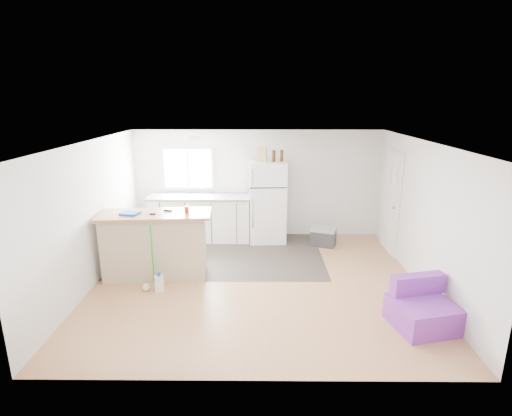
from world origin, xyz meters
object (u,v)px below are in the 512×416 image
Objects in this scene: refrigerator at (267,202)px; red_cup at (187,209)px; blue_tray at (130,213)px; cooler at (323,236)px; peninsula at (155,245)px; bottle_left at (274,156)px; cardboard_box at (262,155)px; bottle_right at (282,156)px; mop at (148,277)px; kitchen_cabinets at (201,217)px; cleaner_jug at (159,283)px; purple_seat at (422,310)px.

refrigerator is 14.72× the size of red_cup.
cooler is at bearing 24.56° from blue_tray.
blue_tray is at bearing -134.18° from cooler.
red_cup reaches higher than peninsula.
refrigerator is 1.02m from bottle_left.
red_cup is at bearing -130.81° from bottle_left.
cardboard_box is 1.20× the size of bottle_right.
bottle_right is at bearing 2.28° from cardboard_box.
bottle_left is at bearing -34.99° from refrigerator.
mop is 9.84× the size of red_cup.
red_cup is (0.06, -1.91, 0.72)m from kitchen_cabinets.
mop is 3.57m from bottle_left.
cooler is 1.90× the size of cleaner_jug.
cardboard_box is at bearing 40.75° from blue_tray.
mop is at bearing -136.87° from red_cup.
cardboard_box reaches higher than blue_tray.
bottle_right is (0.29, -0.02, 1.01)m from refrigerator.
cleaner_jug is at bearing -42.10° from blue_tray.
refrigerator reaches higher than peninsula.
cooler is 4.04m from blue_tray.
kitchen_cabinets is 2.30m from blue_tray.
bottle_right reaches higher than refrigerator.
blue_tray is 3.21m from bottle_left.
bottle_left is at bearing 31.21° from mop.
mop is 3.94× the size of blue_tray.
kitchen_cabinets is at bearing 175.87° from bottle_left.
refrigerator is at bearing 39.12° from peninsula.
bottle_right reaches higher than cleaner_jug.
cooler is at bearing -12.89° from cardboard_box.
bottle_right is (2.11, 2.45, 1.75)m from cleaner_jug.
kitchen_cabinets is at bearing 176.70° from cardboard_box.
blue_tray is 3.05m from cardboard_box.
blue_tray is at bearing -142.87° from refrigerator.
red_cup is (0.39, 0.60, 1.09)m from cleaner_jug.
bottle_left is at bearing 37.24° from blue_tray.
cooler is at bearing -7.70° from kitchen_cabinets.
cardboard_box is at bearing -177.72° from bottle_right.
cardboard_box reaches higher than kitchen_cabinets.
kitchen_cabinets is 2.25m from bottle_right.
bottle_right is (1.71, 1.84, 0.66)m from red_cup.
bottle_right is at bearing 36.23° from blue_tray.
bottle_right is (-0.91, 0.32, 1.69)m from cooler.
purple_seat is 4.40m from cardboard_box.
cleaner_jug is (-3.90, 0.98, -0.10)m from purple_seat.
cleaner_jug is at bearing -129.01° from bottle_left.
bottle_right reaches higher than purple_seat.
mop is at bearing -101.72° from kitchen_cabinets.
peninsula reaches higher than cooler.
mop reaches higher than cooler.
mop is 4.72× the size of bottle_left.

